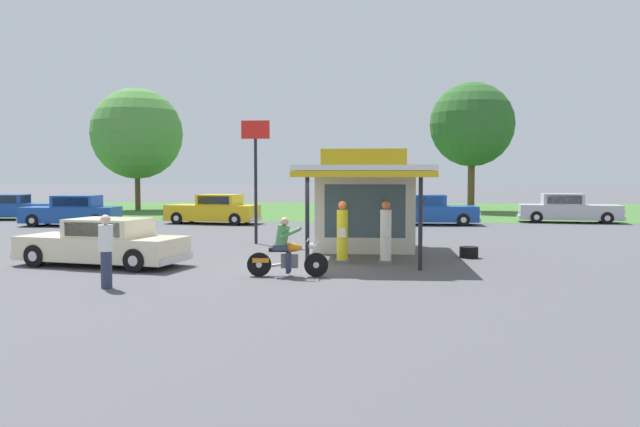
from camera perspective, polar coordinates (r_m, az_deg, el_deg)
ground_plane at (r=19.21m, az=-0.93°, el=-4.70°), size 300.00×300.00×0.00m
grass_verge_strip at (r=49.04m, az=2.39°, el=0.29°), size 120.00×24.00×0.01m
service_station_kiosk at (r=23.29m, az=3.94°, el=1.09°), size 4.11×7.39×3.43m
gas_pump_nearside at (r=20.03m, az=1.95°, el=-1.87°), size 0.44×0.44×1.90m
gas_pump_offside at (r=20.01m, az=5.73°, el=-1.87°), size 0.44×0.44×1.91m
motorcycle_with_rider at (r=17.44m, az=-2.96°, el=-3.37°), size 2.16×0.70×1.58m
featured_classic_sedan at (r=20.51m, az=-18.32°, el=-2.52°), size 5.38×2.88×1.41m
parked_car_back_row_left at (r=35.60m, az=9.29°, el=0.22°), size 5.38×2.01×1.60m
parked_car_back_row_centre at (r=36.27m, az=-9.20°, el=0.28°), size 5.35×2.74×1.60m
parked_car_back_row_far_right at (r=43.06m, az=-25.01°, el=0.43°), size 5.21×2.33×1.49m
parked_car_back_row_centre_right at (r=39.17m, az=20.73°, el=0.32°), size 5.72×2.48×1.62m
parked_car_back_row_right at (r=36.70m, az=-20.71°, el=0.13°), size 5.11×2.07×1.59m
bystander_strolling_foreground at (r=16.44m, az=-18.08°, el=-2.97°), size 0.34×0.34×1.76m
tree_oak_distant_spare at (r=50.61m, az=-15.58°, el=6.58°), size 6.70×6.70×9.04m
tree_oak_right at (r=48.98m, az=13.12°, el=7.40°), size 6.05×6.05×9.30m
roadside_pole_sign at (r=25.61m, az=-5.61°, el=4.65°), size 1.10×0.12×4.78m
spare_tire_stack at (r=21.88m, az=12.79°, el=-3.31°), size 0.60×0.60×0.36m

